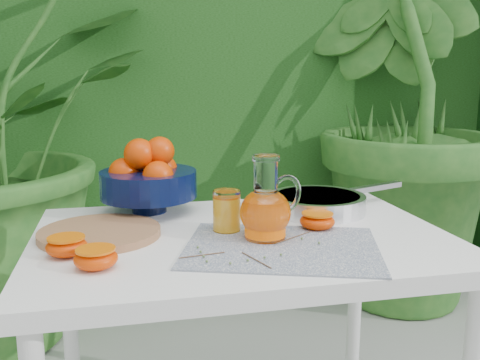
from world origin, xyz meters
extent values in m
cube|color=#1B3F12|center=(0.00, 2.20, 1.25)|extent=(8.00, 1.20, 2.50)
imported|color=#266121|center=(0.90, 1.30, 0.97)|extent=(2.41, 2.41, 1.94)
cube|color=white|center=(-0.15, 0.08, 0.73)|extent=(1.00, 0.70, 0.04)
cylinder|color=white|center=(-0.60, 0.38, 0.35)|extent=(0.04, 0.04, 0.71)
cylinder|color=white|center=(0.30, 0.38, 0.35)|extent=(0.04, 0.04, 0.71)
cube|color=#0C1F48|center=(-0.08, -0.05, 0.75)|extent=(0.51, 0.45, 0.00)
cylinder|color=#946543|center=(-0.48, 0.13, 0.76)|extent=(0.35, 0.35, 0.02)
cylinder|color=black|center=(-0.36, 0.34, 0.77)|extent=(0.13, 0.13, 0.04)
cylinder|color=black|center=(-0.36, 0.34, 0.83)|extent=(0.35, 0.35, 0.08)
sphere|color=#D33702|center=(-0.42, 0.35, 0.86)|extent=(0.11, 0.11, 0.08)
sphere|color=#D33702|center=(-0.31, 0.39, 0.86)|extent=(0.11, 0.11, 0.08)
sphere|color=#D33702|center=(-0.33, 0.28, 0.86)|extent=(0.11, 0.11, 0.08)
sphere|color=#D33702|center=(-0.38, 0.40, 0.86)|extent=(0.11, 0.11, 0.08)
sphere|color=#D33702|center=(-0.38, 0.34, 0.92)|extent=(0.11, 0.11, 0.09)
sphere|color=#D33702|center=(-0.32, 0.34, 0.92)|extent=(0.11, 0.11, 0.08)
cylinder|color=white|center=(-0.10, 0.02, 0.76)|extent=(0.13, 0.13, 0.01)
ellipsoid|color=white|center=(-0.10, 0.02, 0.82)|extent=(0.16, 0.16, 0.11)
cylinder|color=white|center=(-0.10, 0.02, 0.90)|extent=(0.07, 0.07, 0.08)
cylinder|color=white|center=(-0.10, 0.02, 0.95)|extent=(0.08, 0.08, 0.01)
torus|color=white|center=(-0.05, 0.05, 0.85)|extent=(0.09, 0.05, 0.10)
cylinder|color=#D04F04|center=(-0.10, 0.02, 0.80)|extent=(0.13, 0.13, 0.08)
cylinder|color=white|center=(-0.18, 0.10, 0.80)|extent=(0.09, 0.09, 0.10)
cylinder|color=gold|center=(-0.18, 0.10, 0.80)|extent=(0.08, 0.08, 0.08)
cylinder|color=orange|center=(-0.18, 0.10, 0.84)|extent=(0.07, 0.07, 0.00)
cylinder|color=silver|center=(0.11, 0.24, 0.77)|extent=(0.35, 0.35, 0.05)
cylinder|color=silver|center=(0.11, 0.24, 0.79)|extent=(0.30, 0.30, 0.01)
cube|color=silver|center=(0.33, 0.32, 0.79)|extent=(0.20, 0.09, 0.02)
ellipsoid|color=#D33702|center=(-0.48, -0.09, 0.77)|extent=(0.12, 0.12, 0.04)
cylinder|color=orange|center=(-0.48, -0.09, 0.79)|extent=(0.10, 0.10, 0.00)
ellipsoid|color=#D33702|center=(-0.55, 0.01, 0.77)|extent=(0.12, 0.12, 0.04)
cylinder|color=orange|center=(-0.55, 0.01, 0.79)|extent=(0.10, 0.10, 0.00)
ellipsoid|color=#D33702|center=(0.05, 0.08, 0.77)|extent=(0.12, 0.12, 0.04)
cylinder|color=orange|center=(0.05, 0.08, 0.79)|extent=(0.10, 0.10, 0.00)
cylinder|color=brown|center=(-0.16, -0.12, 0.76)|extent=(0.04, 0.11, 0.00)
sphere|color=#546D39|center=(-0.22, -0.14, 0.76)|extent=(0.01, 0.01, 0.01)
sphere|color=#546D39|center=(-0.18, -0.13, 0.76)|extent=(0.01, 0.01, 0.01)
sphere|color=#546D39|center=(-0.14, -0.12, 0.76)|extent=(0.01, 0.01, 0.01)
sphere|color=#546D39|center=(-0.10, -0.11, 0.76)|extent=(0.01, 0.01, 0.01)
cylinder|color=brown|center=(-0.04, 0.01, 0.76)|extent=(0.11, 0.08, 0.00)
sphere|color=#546D39|center=(-0.08, 0.07, 0.76)|extent=(0.01, 0.01, 0.01)
sphere|color=#546D39|center=(-0.05, 0.03, 0.76)|extent=(0.01, 0.01, 0.01)
sphere|color=#546D39|center=(-0.02, -0.01, 0.76)|extent=(0.01, 0.01, 0.01)
sphere|color=#546D39|center=(0.00, -0.05, 0.76)|extent=(0.01, 0.01, 0.01)
cylinder|color=brown|center=(-0.27, -0.07, 0.76)|extent=(0.10, 0.02, 0.00)
sphere|color=#546D39|center=(-0.26, -0.11, 0.76)|extent=(0.01, 0.01, 0.01)
sphere|color=#546D39|center=(-0.26, -0.08, 0.76)|extent=(0.01, 0.01, 0.01)
sphere|color=#546D39|center=(-0.27, -0.05, 0.76)|extent=(0.01, 0.01, 0.01)
sphere|color=#546D39|center=(-0.27, -0.02, 0.76)|extent=(0.01, 0.01, 0.01)
camera|label=1|loc=(-0.42, -1.14, 1.14)|focal=40.00mm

